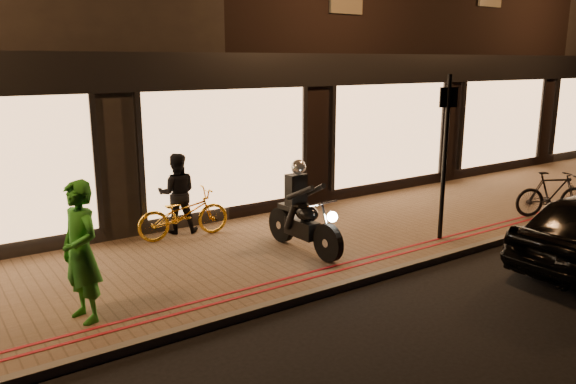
% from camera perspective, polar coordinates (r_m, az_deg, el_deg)
% --- Properties ---
extents(ground, '(90.00, 90.00, 0.00)m').
position_cam_1_polar(ground, '(8.68, 7.02, -9.59)').
color(ground, black).
rests_on(ground, ground).
extents(sidewalk, '(50.00, 4.00, 0.12)m').
position_cam_1_polar(sidewalk, '(10.13, -0.51, -5.72)').
color(sidewalk, brown).
rests_on(sidewalk, ground).
extents(kerb_stone, '(50.00, 0.14, 0.12)m').
position_cam_1_polar(kerb_stone, '(8.69, 6.81, -9.12)').
color(kerb_stone, '#59544C').
rests_on(kerb_stone, ground).
extents(red_kerb_lines, '(50.00, 0.26, 0.01)m').
position_cam_1_polar(red_kerb_lines, '(9.02, 4.71, -7.79)').
color(red_kerb_lines, maroon).
rests_on(red_kerb_lines, sidewalk).
extents(building_row, '(48.00, 10.11, 8.50)m').
position_cam_1_polar(building_row, '(15.89, -15.38, 16.00)').
color(building_row, black).
rests_on(building_row, ground).
extents(motorcycle, '(0.60, 1.94, 1.59)m').
position_cam_1_polar(motorcycle, '(9.67, 1.47, -2.47)').
color(motorcycle, black).
rests_on(motorcycle, sidewalk).
extents(sign_post, '(0.34, 0.13, 3.00)m').
position_cam_1_polar(sign_post, '(10.48, 15.68, 4.20)').
color(sign_post, black).
rests_on(sign_post, sidewalk).
extents(bicycle_gold, '(1.78, 0.77, 0.91)m').
position_cam_1_polar(bicycle_gold, '(10.59, -10.58, -2.20)').
color(bicycle_gold, gold).
rests_on(bicycle_gold, sidewalk).
extents(bicycle_dark, '(1.63, 1.15, 0.97)m').
position_cam_1_polar(bicycle_dark, '(13.10, 25.26, -0.17)').
color(bicycle_dark, black).
rests_on(bicycle_dark, sidewalk).
extents(person_green, '(0.59, 0.75, 1.81)m').
position_cam_1_polar(person_green, '(7.48, -20.30, -5.72)').
color(person_green, '#257E21').
rests_on(person_green, sidewalk).
extents(person_dark, '(0.91, 0.82, 1.54)m').
position_cam_1_polar(person_dark, '(10.87, -11.21, -0.13)').
color(person_dark, black).
rests_on(person_dark, sidewalk).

